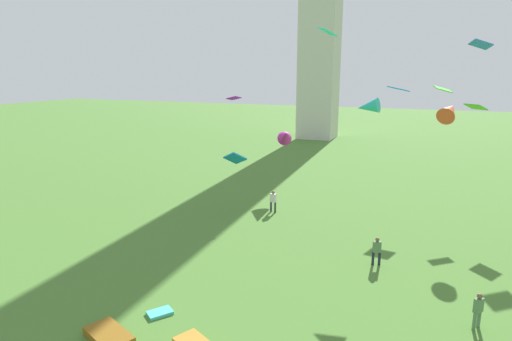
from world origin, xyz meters
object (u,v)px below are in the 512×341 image
kite_flying_1 (443,89)px  kite_flying_5 (235,158)px  kite_flying_4 (449,111)px  kite_bundle_1 (160,313)px  person_1 (478,309)px  person_0 (377,250)px  kite_flying_7 (234,98)px  kite_flying_3 (286,136)px  kite_flying_6 (481,44)px  person_2 (273,200)px  kite_flying_10 (368,107)px  kite_bundle_0 (109,336)px  kite_flying_0 (476,107)px  kite_flying_2 (327,32)px  kite_flying_8 (398,89)px

kite_flying_1 → kite_flying_5: (-13.65, -8.41, -4.87)m
kite_flying_5 → kite_flying_4: bearing=-130.9°
kite_bundle_1 → person_1: bearing=18.0°
person_0 → kite_flying_7: kite_flying_7 is taller
kite_flying_3 → person_1: bearing=-75.0°
person_0 → kite_flying_6: 19.47m
person_2 → kite_flying_1: kite_flying_1 is taller
kite_flying_10 → kite_bundle_0: bearing=-19.0°
kite_flying_1 → kite_flying_4: kite_flying_1 is taller
kite_flying_3 → kite_flying_4: bearing=-37.6°
kite_flying_0 → kite_bundle_1: size_ratio=1.56×
kite_flying_4 → person_0: bearing=87.9°
kite_flying_1 → kite_bundle_0: bearing=-138.5°
person_0 → kite_bundle_0: bearing=28.4°
kite_flying_4 → kite_flying_5: kite_flying_4 is taller
person_2 → kite_flying_0: 15.85m
kite_flying_7 → kite_flying_5: bearing=131.8°
kite_flying_5 → kite_bundle_0: size_ratio=0.98×
person_0 → kite_flying_4: (3.12, 9.07, 6.75)m
kite_flying_7 → kite_flying_0: bearing=-171.8°
kite_flying_4 → person_2: bearing=30.8°
kite_flying_4 → kite_flying_10: kite_flying_10 is taller
person_1 → kite_flying_2: size_ratio=1.13×
kite_flying_10 → kite_bundle_0: 18.07m
person_0 → person_2: size_ratio=0.96×
kite_flying_8 → kite_bundle_1: size_ratio=1.67×
kite_flying_6 → kite_bundle_0: bearing=-138.5°
kite_flying_2 → kite_flying_6: 13.57m
kite_flying_8 → kite_bundle_0: (-8.13, -24.57, -8.67)m
kite_flying_2 → kite_flying_10: size_ratio=0.92×
kite_flying_5 → kite_flying_3: bearing=-71.0°
kite_flying_10 → kite_flying_6: bearing=158.4°
kite_flying_6 → kite_flying_7: 20.87m
person_2 → kite_flying_2: (3.87, -1.01, 11.66)m
person_0 → kite_flying_3: bearing=-74.8°
kite_flying_2 → kite_flying_7: bearing=-97.9°
person_2 → person_1: bearing=-28.3°
person_1 → kite_flying_1: 20.21m
person_2 → kite_flying_5: (-2.77, -0.66, 3.06)m
kite_flying_7 → kite_flying_10: bearing=157.6°
kite_flying_8 → kite_flying_10: 10.16m
kite_flying_0 → kite_flying_5: size_ratio=0.78×
kite_flying_4 → kite_flying_10: (-4.54, -5.43, 0.54)m
kite_flying_0 → kite_flying_3: kite_flying_0 is taller
kite_flying_4 → kite_flying_7: (-18.54, 5.72, 0.09)m
person_2 → kite_bundle_0: 17.09m
person_1 → kite_flying_10: 12.43m
kite_flying_8 → kite_bundle_0: size_ratio=0.83×
kite_flying_6 → kite_bundle_0: (-13.67, -25.90, -11.99)m
person_0 → kite_flying_10: kite_flying_10 is taller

